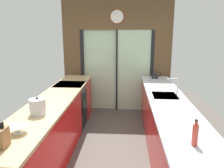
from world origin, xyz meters
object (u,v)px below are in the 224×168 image
at_px(mixing_bowl, 18,129).
at_px(soap_bottle, 195,134).
at_px(stock_pot, 38,107).
at_px(oven_range, 71,106).
at_px(knife_block, 2,137).
at_px(kettle, 155,74).

height_order(mixing_bowl, soap_bottle, soap_bottle).
height_order(mixing_bowl, stock_pot, stock_pot).
relative_size(oven_range, soap_bottle, 3.56).
relative_size(knife_block, stock_pot, 1.12).
xyz_separation_m(mixing_bowl, kettle, (1.78, 2.95, 0.04)).
xyz_separation_m(kettle, soap_bottle, (-0.00, -3.09, 0.02)).
relative_size(oven_range, knife_block, 3.51).
relative_size(mixing_bowl, knife_block, 0.79).
bearing_deg(mixing_bowl, oven_range, 90.47).
bearing_deg(stock_pot, kettle, 53.40).
xyz_separation_m(mixing_bowl, stock_pot, (0.00, 0.55, 0.06)).
distance_m(mixing_bowl, knife_block, 0.29).
bearing_deg(stock_pot, soap_bottle, -21.12).
bearing_deg(mixing_bowl, stock_pot, 90.00).
bearing_deg(mixing_bowl, soap_bottle, -4.44).
bearing_deg(knife_block, stock_pot, 90.00).
distance_m(knife_block, kettle, 3.69).
bearing_deg(oven_range, knife_block, -89.58).
height_order(stock_pot, kettle, stock_pot).
height_order(kettle, soap_bottle, soap_bottle).
bearing_deg(oven_range, soap_bottle, -53.06).
distance_m(oven_range, soap_bottle, 3.05).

